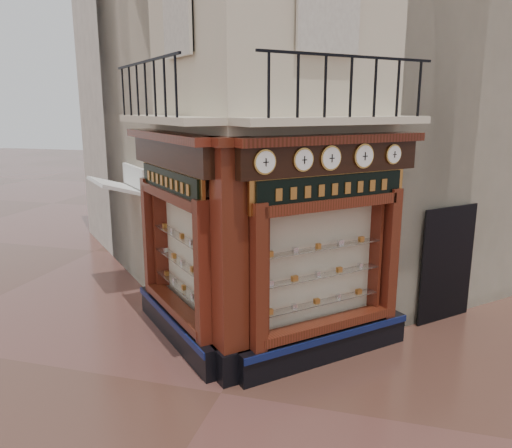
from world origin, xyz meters
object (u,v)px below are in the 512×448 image
(clock_d, at_px, (364,156))
(clock_e, at_px, (393,154))
(clock_a, at_px, (265,162))
(awning, at_px, (122,289))
(corner_pilaster, at_px, (230,266))
(clock_c, at_px, (331,158))
(clock_b, at_px, (303,160))
(signboard_right, at_px, (332,189))
(signboard_left, at_px, (170,182))

(clock_d, bearing_deg, clock_e, 0.00)
(clock_a, distance_m, awning, 6.61)
(corner_pilaster, xyz_separation_m, clock_d, (1.92, 1.32, 1.67))
(clock_c, height_order, clock_d, clock_d)
(clock_a, relative_size, clock_e, 1.10)
(clock_b, relative_size, signboard_right, 0.16)
(awning, distance_m, signboard_left, 4.52)
(signboard_right, bearing_deg, clock_d, -11.51)
(clock_b, height_order, awning, clock_b)
(corner_pilaster, distance_m, awning, 5.42)
(clock_b, distance_m, signboard_right, 0.86)
(clock_c, relative_size, clock_d, 0.98)
(clock_b, height_order, signboard_left, clock_b)
(corner_pilaster, height_order, awning, corner_pilaster)
(clock_a, xyz_separation_m, signboard_right, (0.88, 1.04, -0.52))
(corner_pilaster, height_order, clock_c, corner_pilaster)
(clock_b, xyz_separation_m, clock_d, (0.86, 0.86, -0.00))
(clock_a, bearing_deg, signboard_left, 107.99)
(clock_d, xyz_separation_m, clock_e, (0.47, 0.47, 0.00))
(awning, relative_size, signboard_left, 0.79)
(clock_c, bearing_deg, clock_b, 180.00)
(clock_c, relative_size, awning, 0.24)
(clock_b, relative_size, clock_c, 0.92)
(corner_pilaster, relative_size, clock_b, 10.79)
(clock_a, distance_m, clock_d, 1.90)
(corner_pilaster, xyz_separation_m, awning, (-3.91, 3.20, -1.95))
(signboard_left, bearing_deg, awning, 3.20)
(clock_a, bearing_deg, corner_pilaster, 132.44)
(signboard_left, bearing_deg, clock_c, -138.54)
(signboard_right, bearing_deg, signboard_left, 135.00)
(clock_c, bearing_deg, signboard_right, 37.72)
(corner_pilaster, relative_size, signboard_left, 1.85)
(corner_pilaster, bearing_deg, clock_e, -8.22)
(clock_a, relative_size, signboard_right, 0.17)
(clock_c, bearing_deg, clock_d, -0.00)
(clock_d, height_order, signboard_left, clock_d)
(corner_pilaster, xyz_separation_m, clock_b, (1.06, 0.46, 1.67))
(clock_e, bearing_deg, clock_c, -180.00)
(signboard_left, bearing_deg, clock_d, -129.84)
(clock_b, distance_m, clock_d, 1.21)
(signboard_left, bearing_deg, clock_b, -147.36)
(clock_c, bearing_deg, clock_a, 180.00)
(clock_a, distance_m, clock_e, 2.57)
(corner_pilaster, distance_m, signboard_right, 2.12)
(signboard_left, bearing_deg, clock_a, -162.01)
(clock_b, bearing_deg, clock_d, -0.00)
(clock_c, distance_m, signboard_left, 2.95)
(clock_a, height_order, awning, clock_a)
(clock_c, xyz_separation_m, clock_d, (0.48, 0.48, 0.00))
(clock_a, distance_m, clock_c, 1.22)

